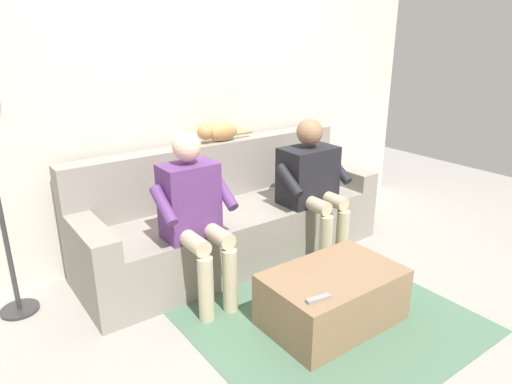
# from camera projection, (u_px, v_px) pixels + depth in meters

# --- Properties ---
(ground_plane) EXTENTS (8.00, 8.00, 0.00)m
(ground_plane) POSITION_uv_depth(u_px,v_px,m) (290.00, 293.00, 3.23)
(ground_plane) COLOR gray
(back_wall) EXTENTS (4.78, 0.06, 2.77)m
(back_wall) POSITION_uv_depth(u_px,v_px,m) (198.00, 78.00, 3.67)
(back_wall) COLOR beige
(back_wall) RESTS_ON ground
(couch) EXTENTS (2.46, 0.78, 0.90)m
(couch) POSITION_uv_depth(u_px,v_px,m) (232.00, 219.00, 3.69)
(couch) COLOR gray
(couch) RESTS_ON ground
(coffee_table) EXTENTS (0.84, 0.55, 0.35)m
(coffee_table) POSITION_uv_depth(u_px,v_px,m) (332.00, 297.00, 2.86)
(coffee_table) COLOR #8C6B4C
(coffee_table) RESTS_ON ground
(person_left_seated) EXTENTS (0.59, 0.52, 1.11)m
(person_left_seated) POSITION_uv_depth(u_px,v_px,m) (312.00, 180.00, 3.61)
(person_left_seated) COLOR black
(person_left_seated) RESTS_ON ground
(person_right_seated) EXTENTS (0.52, 0.50, 1.15)m
(person_right_seated) POSITION_uv_depth(u_px,v_px,m) (195.00, 210.00, 2.98)
(person_right_seated) COLOR #5B3370
(person_right_seated) RESTS_ON ground
(cat_on_backrest) EXTENTS (0.51, 0.13, 0.16)m
(cat_on_backrest) POSITION_uv_depth(u_px,v_px,m) (218.00, 132.00, 3.68)
(cat_on_backrest) COLOR #B7844C
(cat_on_backrest) RESTS_ON couch
(remote_gray) EXTENTS (0.15, 0.06, 0.02)m
(remote_gray) POSITION_uv_depth(u_px,v_px,m) (318.00, 299.00, 2.51)
(remote_gray) COLOR gray
(remote_gray) RESTS_ON coffee_table
(floor_rug) EXTENTS (1.65, 1.74, 0.01)m
(floor_rug) POSITION_uv_depth(u_px,v_px,m) (317.00, 311.00, 3.02)
(floor_rug) COLOR #4C7056
(floor_rug) RESTS_ON ground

